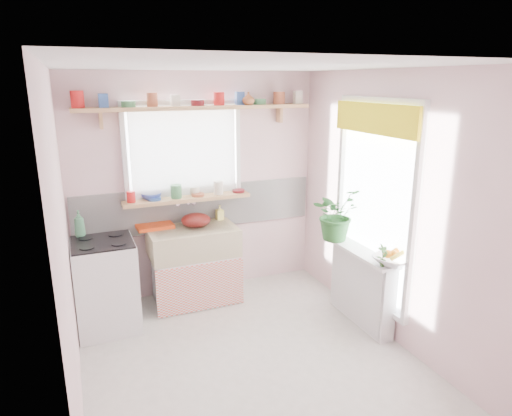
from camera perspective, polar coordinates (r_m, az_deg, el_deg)
name	(u,v)px	position (r m, az deg, el deg)	size (l,w,h in m)	color
room	(278,184)	(4.71, 2.78, 3.07)	(3.20, 3.20, 3.20)	silver
sink_unit	(194,264)	(5.13, -7.75, -7.01)	(0.95, 0.65, 1.11)	white
cooker	(106,285)	(4.77, -18.23, -9.12)	(0.58, 0.58, 0.93)	white
radiator_ledge	(362,285)	(4.79, 13.05, -9.41)	(0.22, 0.95, 0.78)	white
windowsill	(187,199)	(5.08, -8.57, 1.15)	(1.40, 0.22, 0.04)	tan
pine_shelf	(198,108)	(4.96, -7.29, 12.34)	(2.52, 0.24, 0.04)	tan
shelf_crockery	(198,100)	(4.95, -7.32, 13.21)	(2.47, 0.11, 0.12)	red
sill_crockery	(183,193)	(5.05, -9.15, 1.91)	(1.35, 0.11, 0.12)	red
dish_tray	(154,226)	(5.10, -12.59, -2.15)	(0.39, 0.29, 0.04)	#E04213
colander	(196,220)	(5.03, -7.53, -1.50)	(0.32, 0.32, 0.15)	#53100E
jade_plant	(336,214)	(4.83, 9.96, -0.70)	(0.51, 0.44, 0.56)	#255E27
fruit_bowl	(393,260)	(4.36, 16.75, -6.28)	(0.34, 0.34, 0.08)	silver
herb_pot	(383,256)	(4.27, 15.55, -5.76)	(0.11, 0.07, 0.21)	#2D5923
soap_bottle_sink	(220,212)	(5.25, -4.56, -0.56)	(0.08, 0.08, 0.17)	#F5EB6C
sill_cup	(195,191)	(5.14, -7.69, 2.13)	(0.12, 0.12, 0.09)	beige
sill_bowl	(151,196)	(5.05, -12.98, 1.47)	(0.22, 0.22, 0.07)	#3247A5
shelf_vase	(248,99)	(5.07, -0.96, 13.53)	(0.13, 0.13, 0.14)	#A65D33
cooker_bottle	(79,224)	(4.77, -21.22, -1.85)	(0.10, 0.10, 0.27)	#42845B
fruit	(394,254)	(4.34, 16.83, -5.47)	(0.20, 0.14, 0.10)	orange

